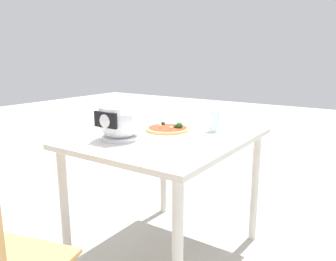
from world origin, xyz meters
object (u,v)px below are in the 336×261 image
object	(u,v)px
dining_table	(168,151)
motorcycle_helmet	(119,119)
drinking_glass	(214,121)
pizza	(168,129)

from	to	relation	value
dining_table	motorcycle_helmet	xyz separation A→B (m)	(0.16, 0.24, 0.21)
motorcycle_helmet	drinking_glass	size ratio (longest dim) A/B	1.89
dining_table	motorcycle_helmet	distance (m)	0.36
motorcycle_helmet	dining_table	bearing A→B (deg)	-124.21
pizza	motorcycle_helmet	xyz separation A→B (m)	(0.12, 0.29, 0.09)
motorcycle_helmet	drinking_glass	bearing A→B (deg)	-125.89
dining_table	motorcycle_helmet	bearing A→B (deg)	55.79
motorcycle_helmet	pizza	bearing A→B (deg)	-112.82
pizza	drinking_glass	distance (m)	0.28
dining_table	pizza	world-z (taller)	pizza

